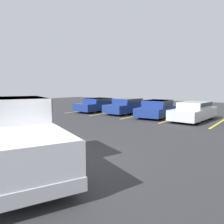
{
  "coord_description": "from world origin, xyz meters",
  "views": [
    {
      "loc": [
        5.33,
        -4.08,
        2.25
      ],
      "look_at": [
        -1.13,
        4.49,
        1.0
      ],
      "focal_mm": 35.0,
      "sensor_mm": 36.0,
      "label": 1
    }
  ],
  "objects_px": {
    "parked_sedan_a": "(98,104)",
    "wheel_stop_curb": "(133,109)",
    "pickup_truck": "(14,133)",
    "parked_sedan_d": "(194,111)",
    "parked_sedan_c": "(157,108)",
    "parked_sedan_b": "(127,106)"
  },
  "relations": [
    {
      "from": "parked_sedan_a",
      "to": "parked_sedan_c",
      "type": "height_order",
      "value": "parked_sedan_c"
    },
    {
      "from": "pickup_truck",
      "to": "parked_sedan_a",
      "type": "height_order",
      "value": "pickup_truck"
    },
    {
      "from": "pickup_truck",
      "to": "parked_sedan_c",
      "type": "bearing_deg",
      "value": 119.18
    },
    {
      "from": "pickup_truck",
      "to": "parked_sedan_b",
      "type": "distance_m",
      "value": 12.84
    },
    {
      "from": "parked_sedan_a",
      "to": "parked_sedan_d",
      "type": "bearing_deg",
      "value": 88.39
    },
    {
      "from": "parked_sedan_d",
      "to": "parked_sedan_b",
      "type": "bearing_deg",
      "value": -91.48
    },
    {
      "from": "parked_sedan_a",
      "to": "parked_sedan_c",
      "type": "bearing_deg",
      "value": 88.54
    },
    {
      "from": "pickup_truck",
      "to": "parked_sedan_d",
      "type": "height_order",
      "value": "pickup_truck"
    },
    {
      "from": "parked_sedan_c",
      "to": "wheel_stop_curb",
      "type": "xyz_separation_m",
      "value": [
        -4.07,
        3.15,
        -0.6
      ]
    },
    {
      "from": "parked_sedan_c",
      "to": "parked_sedan_d",
      "type": "xyz_separation_m",
      "value": [
        2.69,
        -0.1,
        -0.01
      ]
    },
    {
      "from": "pickup_truck",
      "to": "parked_sedan_a",
      "type": "distance_m",
      "value": 13.96
    },
    {
      "from": "parked_sedan_c",
      "to": "wheel_stop_curb",
      "type": "relative_size",
      "value": 2.24
    },
    {
      "from": "pickup_truck",
      "to": "parked_sedan_b",
      "type": "xyz_separation_m",
      "value": [
        -4.16,
        12.15,
        -0.28
      ]
    },
    {
      "from": "parked_sedan_b",
      "to": "parked_sedan_d",
      "type": "relative_size",
      "value": 0.94
    },
    {
      "from": "parked_sedan_a",
      "to": "wheel_stop_curb",
      "type": "xyz_separation_m",
      "value": [
        1.92,
        2.98,
        -0.58
      ]
    },
    {
      "from": "parked_sedan_a",
      "to": "parked_sedan_b",
      "type": "bearing_deg",
      "value": 94.07
    },
    {
      "from": "pickup_truck",
      "to": "parked_sedan_c",
      "type": "distance_m",
      "value": 11.84
    },
    {
      "from": "parked_sedan_a",
      "to": "pickup_truck",
      "type": "bearing_deg",
      "value": 31.32
    },
    {
      "from": "parked_sedan_c",
      "to": "parked_sedan_d",
      "type": "height_order",
      "value": "parked_sedan_c"
    },
    {
      "from": "parked_sedan_b",
      "to": "parked_sedan_a",
      "type": "bearing_deg",
      "value": -82.78
    },
    {
      "from": "parked_sedan_a",
      "to": "parked_sedan_b",
      "type": "distance_m",
      "value": 3.07
    },
    {
      "from": "parked_sedan_c",
      "to": "parked_sedan_b",
      "type": "bearing_deg",
      "value": -101.69
    }
  ]
}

